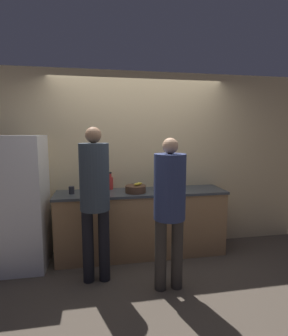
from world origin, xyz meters
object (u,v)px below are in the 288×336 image
Objects in this scene: person_left at (95,192)px; bottle_green at (95,189)px; refrigerator at (15,203)px; potted_plant at (167,178)px; cup_black at (72,190)px; fruit_bowl at (136,189)px; bottle_red at (111,183)px; utensil_crock at (157,185)px; person_center at (170,202)px.

person_left reaches higher than bottle_green.
potted_plant is (2.04, 0.20, 0.22)m from refrigerator.
potted_plant reaches higher than cup_black.
refrigerator is 0.71m from cup_black.
person_left reaches higher than fruit_bowl.
bottle_red is (-0.33, 0.27, 0.05)m from fruit_bowl.
potted_plant is at bearing 29.13° from utensil_crock.
cup_black is at bearing 4.66° from refrigerator.
person_center is at bearing -62.06° from bottle_red.
potted_plant is at bearing 17.15° from bottle_green.
bottle_red is at bearing 117.94° from person_center.
potted_plant is at bearing 76.65° from person_center.
person_left reaches higher than utensil_crock.
person_left is at bearing -27.88° from refrigerator.
potted_plant is (0.82, -0.05, 0.05)m from bottle_red.
refrigerator is at bearing 179.48° from fruit_bowl.
bottle_red is at bearing 167.41° from utensil_crock.
person_center is 16.53× the size of cup_black.
refrigerator is 1.16m from person_left.
person_center is 6.70× the size of bottle_red.
bottle_green is at bearing -162.85° from potted_plant.
person_center reaches higher than bottle_red.
utensil_crock is 0.20m from potted_plant.
bottle_red is (-0.65, 0.15, 0.03)m from utensil_crock.
fruit_bowl is (-0.25, 0.82, -0.02)m from person_center.
person_center is 1.41m from cup_black.
person_center is at bearing -38.85° from cup_black.
refrigerator is at bearing 152.12° from person_left.
bottle_green is 0.86× the size of potted_plant.
person_left is 0.67m from cup_black.
bottle_red is at bearing 74.42° from person_left.
refrigerator is at bearing -175.34° from cup_black.
person_left is at bearing -90.55° from bottle_green.
person_center is 0.94m from utensil_crock.
refrigerator reaches higher than bottle_red.
person_center is at bearing -42.02° from bottle_green.
utensil_crock is at bearing -150.87° from potted_plant.
fruit_bowl is 1.20× the size of bottle_green.
person_left is at bearing -144.85° from potted_plant.
cup_black is at bearing -177.63° from utensil_crock.
person_center is at bearing -20.69° from person_left.
utensil_crock is at bearing 14.63° from bottle_green.
person_left is 17.68× the size of cup_black.
refrigerator is 6.05× the size of fruit_bowl.
fruit_bowl is at bearing 43.59° from person_left.
person_left is (1.00, -0.53, 0.21)m from refrigerator.
cup_black is (-0.53, -0.19, -0.05)m from bottle_red.
bottle_red is (0.21, 0.37, 0.01)m from bottle_green.
refrigerator is 16.74× the size of cup_black.
refrigerator reaches higher than bottle_green.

